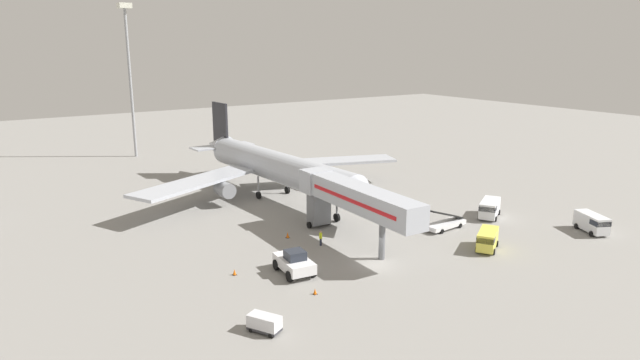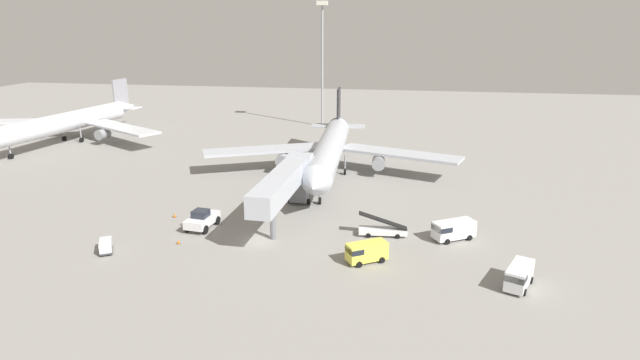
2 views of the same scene
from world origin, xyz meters
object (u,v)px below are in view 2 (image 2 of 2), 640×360
at_px(service_van_mid_left, 453,229).
at_px(apron_light_mast, 322,43).
at_px(ground_crew_worker_foreground, 263,210).
at_px(airplane_background, 69,122).
at_px(service_van_far_center, 519,275).
at_px(jet_bridge, 285,182).
at_px(airplane_at_gate, 330,148).
at_px(service_van_outer_right, 366,251).
at_px(pushback_tug, 202,219).
at_px(safety_cone_bravo, 178,242).
at_px(baggage_cart_near_left, 106,246).
at_px(safety_cone_alpha, 174,215).
at_px(belt_loader_truck, 383,229).
at_px(safety_cone_charlie, 260,203).

distance_m(service_van_mid_left, apron_light_mast, 76.00).
bearing_deg(ground_crew_worker_foreground, service_van_mid_left, -7.99).
bearing_deg(airplane_background, apron_light_mast, 28.21).
xyz_separation_m(airplane_background, apron_light_mast, (51.63, 27.70, 15.94)).
bearing_deg(service_van_far_center, airplane_background, 148.64).
bearing_deg(jet_bridge, airplane_at_gate, 83.76).
bearing_deg(service_van_outer_right, service_van_mid_left, 38.96).
relative_size(pushback_tug, service_van_far_center, 1.06).
height_order(service_van_outer_right, apron_light_mast, apron_light_mast).
bearing_deg(safety_cone_bravo, baggage_cart_near_left, -153.51).
relative_size(safety_cone_alpha, airplane_background, 0.01).
height_order(belt_loader_truck, service_van_mid_left, belt_loader_truck).
bearing_deg(airplane_at_gate, safety_cone_charlie, -114.39).
distance_m(baggage_cart_near_left, apron_light_mast, 82.02).
relative_size(service_van_mid_left, baggage_cart_near_left, 1.86).
distance_m(airplane_at_gate, jet_bridge, 22.57).
bearing_deg(pushback_tug, service_van_outer_right, -16.20).
distance_m(pushback_tug, service_van_far_center, 38.07).
bearing_deg(ground_crew_worker_foreground, airplane_at_gate, 74.63).
relative_size(pushback_tug, airplane_background, 0.11).
bearing_deg(airplane_at_gate, service_van_outer_right, -74.70).
distance_m(airplane_at_gate, ground_crew_worker_foreground, 22.47).
height_order(ground_crew_worker_foreground, apron_light_mast, apron_light_mast).
distance_m(belt_loader_truck, ground_crew_worker_foreground, 16.69).
relative_size(belt_loader_truck, airplane_background, 0.13).
distance_m(service_van_mid_left, safety_cone_charlie, 27.67).
relative_size(service_van_outer_right, ground_crew_worker_foreground, 2.67).
bearing_deg(airplane_background, ground_crew_worker_foreground, -34.27).
height_order(service_van_mid_left, apron_light_mast, apron_light_mast).
bearing_deg(service_van_outer_right, belt_loader_truck, 79.48).
relative_size(baggage_cart_near_left, safety_cone_charlie, 4.28).
bearing_deg(baggage_cart_near_left, service_van_far_center, -0.73).
xyz_separation_m(jet_bridge, airplane_background, (-57.82, 38.14, -0.94)).
distance_m(ground_crew_worker_foreground, airplane_background, 65.92).
xyz_separation_m(airplane_at_gate, safety_cone_bravo, (-13.40, -31.75, -4.44)).
xyz_separation_m(jet_bridge, safety_cone_alpha, (-15.28, -1.16, -5.17)).
relative_size(service_van_far_center, airplane_background, 0.11).
height_order(service_van_outer_right, airplane_background, airplane_background).
bearing_deg(baggage_cart_near_left, pushback_tug, 47.44).
height_order(pushback_tug, safety_cone_bravo, pushback_tug).
bearing_deg(service_van_mid_left, airplane_background, 152.87).
distance_m(airplane_at_gate, baggage_cart_near_left, 41.06).
bearing_deg(jet_bridge, safety_cone_charlie, 133.73).
bearing_deg(pushback_tug, belt_loader_truck, 3.93).
xyz_separation_m(jet_bridge, service_van_mid_left, (21.28, -2.39, -4.16)).
relative_size(pushback_tug, baggage_cart_near_left, 1.81).
xyz_separation_m(safety_cone_bravo, apron_light_mast, (4.77, 75.16, 20.19)).
relative_size(airplane_at_gate, service_van_mid_left, 8.25).
bearing_deg(jet_bridge, airplane_background, 146.59).
bearing_deg(belt_loader_truck, safety_cone_alpha, 177.18).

